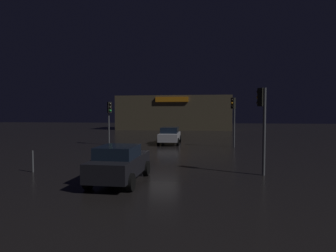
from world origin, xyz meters
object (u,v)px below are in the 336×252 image
(store_building, at_px, (174,113))
(traffic_signal_cross_left, at_px, (262,113))
(car_far, at_px, (170,135))
(car_near, at_px, (120,163))
(traffic_signal_opposite, at_px, (233,111))
(traffic_signal_main, at_px, (109,113))

(store_building, xyz_separation_m, traffic_signal_cross_left, (8.19, -35.66, -0.00))
(car_far, bearing_deg, car_near, -90.96)
(store_building, height_order, traffic_signal_opposite, store_building)
(traffic_signal_cross_left, relative_size, car_near, 1.03)
(traffic_signal_opposite, xyz_separation_m, car_far, (-5.69, 1.77, -2.26))
(car_far, bearing_deg, traffic_signal_cross_left, -64.00)
(store_building, bearing_deg, traffic_signal_main, -97.16)
(traffic_signal_opposite, bearing_deg, traffic_signal_cross_left, -88.44)
(store_building, bearing_deg, car_far, -84.59)
(car_near, relative_size, car_far, 0.88)
(traffic_signal_main, height_order, traffic_signal_opposite, traffic_signal_opposite)
(traffic_signal_main, height_order, car_near, traffic_signal_main)
(traffic_signal_opposite, distance_m, car_far, 6.37)
(traffic_signal_cross_left, distance_m, car_far, 13.79)
(traffic_signal_opposite, relative_size, traffic_signal_cross_left, 1.03)
(traffic_signal_opposite, relative_size, car_near, 1.06)
(store_building, xyz_separation_m, traffic_signal_main, (-3.14, -25.01, -0.07))
(traffic_signal_cross_left, distance_m, car_near, 6.94)
(car_far, bearing_deg, store_building, 95.41)
(traffic_signal_main, relative_size, traffic_signal_opposite, 0.93)
(car_near, bearing_deg, traffic_signal_cross_left, 19.64)
(store_building, bearing_deg, traffic_signal_cross_left, -77.07)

